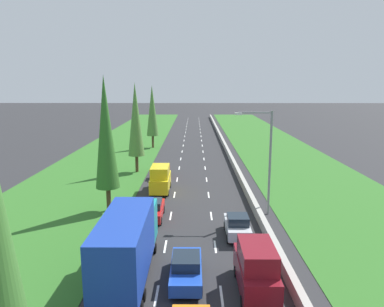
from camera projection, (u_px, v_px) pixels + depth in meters
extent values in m
plane|color=#28282B|center=(193.00, 149.00, 63.74)|extent=(300.00, 300.00, 0.00)
cube|color=#2D6623|center=(121.00, 148.00, 63.81)|extent=(14.00, 140.00, 0.04)
cube|color=#2D6623|center=(274.00, 148.00, 63.65)|extent=(14.00, 140.00, 0.04)
cube|color=#9E9B93|center=(225.00, 146.00, 63.63)|extent=(0.44, 120.00, 0.85)
cube|color=white|center=(157.00, 296.00, 19.57)|extent=(0.14, 2.00, 0.01)
cube|color=white|center=(165.00, 246.00, 25.46)|extent=(0.14, 2.00, 0.01)
cube|color=white|center=(171.00, 216.00, 31.35)|extent=(0.14, 2.00, 0.01)
cube|color=white|center=(174.00, 195.00, 37.24)|extent=(0.14, 2.00, 0.01)
cube|color=white|center=(177.00, 180.00, 43.13)|extent=(0.14, 2.00, 0.01)
cube|color=white|center=(179.00, 168.00, 49.02)|extent=(0.14, 2.00, 0.01)
cube|color=white|center=(181.00, 159.00, 54.91)|extent=(0.14, 2.00, 0.01)
cube|color=white|center=(182.00, 152.00, 60.80)|extent=(0.14, 2.00, 0.01)
cube|color=white|center=(183.00, 146.00, 66.70)|extent=(0.14, 2.00, 0.01)
cube|color=white|center=(184.00, 141.00, 72.59)|extent=(0.14, 2.00, 0.01)
cube|color=white|center=(185.00, 136.00, 78.48)|extent=(0.14, 2.00, 0.01)
cube|color=white|center=(185.00, 133.00, 84.37)|extent=(0.14, 2.00, 0.01)
cube|color=white|center=(186.00, 129.00, 90.26)|extent=(0.14, 2.00, 0.01)
cube|color=white|center=(187.00, 127.00, 96.15)|extent=(0.14, 2.00, 0.01)
cube|color=white|center=(187.00, 124.00, 102.04)|extent=(0.14, 2.00, 0.01)
cube|color=white|center=(187.00, 122.00, 107.93)|extent=(0.14, 2.00, 0.01)
cube|color=white|center=(188.00, 120.00, 113.82)|extent=(0.14, 2.00, 0.01)
cube|color=white|center=(188.00, 118.00, 119.71)|extent=(0.14, 2.00, 0.01)
cube|color=white|center=(222.00, 296.00, 19.55)|extent=(0.14, 2.00, 0.01)
cube|color=white|center=(215.00, 247.00, 25.44)|extent=(0.14, 2.00, 0.01)
cube|color=white|center=(211.00, 216.00, 31.33)|extent=(0.14, 2.00, 0.01)
cube|color=white|center=(209.00, 195.00, 37.22)|extent=(0.14, 2.00, 0.01)
cube|color=white|center=(207.00, 180.00, 43.11)|extent=(0.14, 2.00, 0.01)
cube|color=white|center=(205.00, 168.00, 49.00)|extent=(0.14, 2.00, 0.01)
cube|color=white|center=(204.00, 159.00, 54.89)|extent=(0.14, 2.00, 0.01)
cube|color=white|center=(203.00, 152.00, 60.78)|extent=(0.14, 2.00, 0.01)
cube|color=white|center=(202.00, 146.00, 66.68)|extent=(0.14, 2.00, 0.01)
cube|color=white|center=(202.00, 141.00, 72.57)|extent=(0.14, 2.00, 0.01)
cube|color=white|center=(201.00, 136.00, 78.46)|extent=(0.14, 2.00, 0.01)
cube|color=white|center=(201.00, 133.00, 84.35)|extent=(0.14, 2.00, 0.01)
cube|color=white|center=(200.00, 129.00, 90.24)|extent=(0.14, 2.00, 0.01)
cube|color=white|center=(200.00, 127.00, 96.13)|extent=(0.14, 2.00, 0.01)
cube|color=white|center=(199.00, 124.00, 102.02)|extent=(0.14, 2.00, 0.01)
cube|color=white|center=(199.00, 122.00, 107.91)|extent=(0.14, 2.00, 0.01)
cube|color=white|center=(199.00, 120.00, 113.80)|extent=(0.14, 2.00, 0.01)
cube|color=white|center=(199.00, 118.00, 119.69)|extent=(0.14, 2.00, 0.01)
cube|color=black|center=(129.00, 269.00, 21.20)|extent=(2.20, 9.40, 0.56)
cube|color=teal|center=(138.00, 221.00, 24.44)|extent=(2.40, 2.20, 2.50)
cube|color=#19389E|center=(125.00, 246.00, 19.75)|extent=(2.44, 7.20, 3.30)
cylinder|color=black|center=(121.00, 248.00, 24.50)|extent=(0.22, 0.64, 0.64)
cylinder|color=black|center=(155.00, 248.00, 24.48)|extent=(0.22, 0.64, 0.64)
cylinder|color=black|center=(101.00, 294.00, 19.12)|extent=(0.22, 0.64, 0.64)
cylinder|color=black|center=(144.00, 295.00, 19.10)|extent=(0.22, 0.64, 0.64)
cylinder|color=black|center=(96.00, 307.00, 18.06)|extent=(0.22, 0.64, 0.64)
cylinder|color=black|center=(141.00, 307.00, 18.04)|extent=(0.22, 0.64, 0.64)
cube|color=red|center=(152.00, 211.00, 30.63)|extent=(1.76, 4.50, 0.72)
cube|color=#19232D|center=(152.00, 204.00, 30.36)|extent=(1.56, 1.90, 0.60)
cylinder|color=black|center=(145.00, 209.00, 32.08)|extent=(0.22, 0.64, 0.64)
cylinder|color=black|center=(163.00, 209.00, 32.07)|extent=(0.22, 0.64, 0.64)
cylinder|color=black|center=(141.00, 221.00, 29.34)|extent=(0.22, 0.64, 0.64)
cylinder|color=black|center=(160.00, 221.00, 29.33)|extent=(0.22, 0.64, 0.64)
cube|color=yellow|center=(161.00, 182.00, 38.23)|extent=(1.90, 4.90, 1.40)
cube|color=yellow|center=(160.00, 171.00, 37.70)|extent=(1.80, 3.10, 1.10)
cylinder|color=black|center=(154.00, 185.00, 39.86)|extent=(0.22, 0.64, 0.64)
cylinder|color=black|center=(170.00, 185.00, 39.85)|extent=(0.22, 0.64, 0.64)
cylinder|color=black|center=(151.00, 193.00, 36.88)|extent=(0.22, 0.64, 0.64)
cylinder|color=black|center=(168.00, 193.00, 36.87)|extent=(0.22, 0.64, 0.64)
cube|color=red|center=(162.00, 172.00, 44.15)|extent=(1.68, 3.90, 0.76)
cube|color=#19232D|center=(162.00, 167.00, 43.72)|extent=(1.52, 1.60, 0.64)
cylinder|color=black|center=(157.00, 172.00, 45.42)|extent=(0.22, 0.64, 0.64)
cylinder|color=black|center=(169.00, 172.00, 45.41)|extent=(0.22, 0.64, 0.64)
cylinder|color=black|center=(155.00, 177.00, 43.04)|extent=(0.22, 0.64, 0.64)
cylinder|color=black|center=(168.00, 177.00, 43.03)|extent=(0.22, 0.64, 0.64)
cube|color=#1E47B7|center=(186.00, 270.00, 20.88)|extent=(1.76, 4.50, 0.72)
cube|color=#19232D|center=(186.00, 261.00, 20.61)|extent=(1.56, 1.90, 0.60)
cylinder|color=black|center=(174.00, 264.00, 22.32)|extent=(0.22, 0.64, 0.64)
cylinder|color=black|center=(200.00, 264.00, 22.31)|extent=(0.22, 0.64, 0.64)
cylinder|color=black|center=(171.00, 289.00, 19.58)|extent=(0.22, 0.64, 0.64)
cylinder|color=black|center=(201.00, 290.00, 19.57)|extent=(0.22, 0.64, 0.64)
cube|color=maroon|center=(255.00, 274.00, 19.83)|extent=(1.90, 4.90, 1.40)
cube|color=maroon|center=(257.00, 255.00, 19.30)|extent=(1.80, 3.10, 1.10)
cylinder|color=black|center=(236.00, 271.00, 21.46)|extent=(0.22, 0.64, 0.64)
cylinder|color=black|center=(266.00, 272.00, 21.45)|extent=(0.22, 0.64, 0.64)
cylinder|color=black|center=(243.00, 302.00, 18.48)|extent=(0.22, 0.64, 0.64)
cylinder|color=black|center=(277.00, 302.00, 18.47)|extent=(0.22, 0.64, 0.64)
cube|color=silver|center=(237.00, 227.00, 27.10)|extent=(1.68, 3.90, 0.76)
cube|color=#19232D|center=(238.00, 220.00, 26.67)|extent=(1.52, 1.60, 0.64)
cylinder|color=black|center=(225.00, 226.00, 28.36)|extent=(0.22, 0.64, 0.64)
cylinder|color=black|center=(245.00, 226.00, 28.35)|extent=(0.22, 0.64, 0.64)
cylinder|color=black|center=(228.00, 239.00, 25.99)|extent=(0.22, 0.64, 0.64)
cylinder|color=black|center=(250.00, 239.00, 25.98)|extent=(0.22, 0.64, 0.64)
cylinder|color=#4C3823|center=(109.00, 199.00, 32.38)|extent=(0.40, 0.40, 2.20)
cone|color=#2D6623|center=(106.00, 132.00, 31.24)|extent=(2.10, 2.10, 9.80)
cylinder|color=#4C3823|center=(137.00, 164.00, 46.65)|extent=(0.40, 0.40, 2.20)
cone|color=#4C7F38|center=(136.00, 119.00, 45.57)|extent=(2.08, 2.08, 9.17)
cylinder|color=#4C3823|center=(153.00, 142.00, 64.30)|extent=(0.40, 0.40, 2.20)
cone|color=#4C7F38|center=(152.00, 110.00, 63.26)|extent=(2.07, 2.07, 8.79)
cylinder|color=gray|center=(270.00, 164.00, 30.99)|extent=(0.20, 0.20, 9.00)
cylinder|color=gray|center=(255.00, 113.00, 30.18)|extent=(2.80, 0.12, 0.12)
cube|color=silver|center=(238.00, 114.00, 30.20)|extent=(0.60, 0.28, 0.20)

